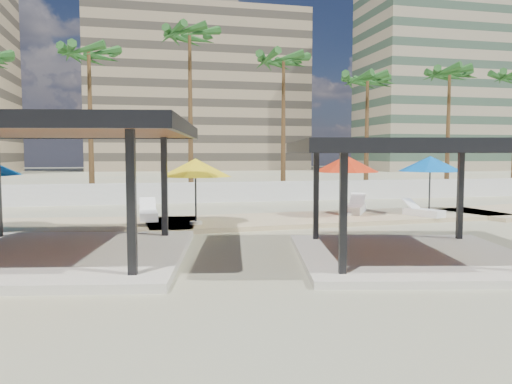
# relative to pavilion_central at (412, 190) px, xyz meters

# --- Properties ---
(ground) EXTENTS (200.00, 200.00, 0.00)m
(ground) POSITION_rel_pavilion_central_xyz_m (-1.00, 1.07, -1.91)
(ground) COLOR tan
(ground) RESTS_ON ground
(promenade) EXTENTS (44.45, 7.97, 0.24)m
(promenade) POSITION_rel_pavilion_central_xyz_m (1.00, 8.74, -1.85)
(promenade) COLOR #C6B284
(promenade) RESTS_ON ground
(boundary_wall) EXTENTS (56.00, 0.30, 1.20)m
(boundary_wall) POSITION_rel_pavilion_central_xyz_m (-1.00, 17.07, -1.31)
(boundary_wall) COLOR silver
(boundary_wall) RESTS_ON ground
(building_mid) EXTENTS (38.00, 16.00, 30.40)m
(building_mid) POSITION_rel_pavilion_central_xyz_m (3.00, 79.07, 12.36)
(building_mid) COLOR #847259
(building_mid) RESTS_ON ground
(building_east) EXTENTS (32.00, 15.00, 36.40)m
(building_east) POSITION_rel_pavilion_central_xyz_m (47.00, 67.07, 15.35)
(building_east) COLOR gray
(building_east) RESTS_ON ground
(pavilion_central) EXTENTS (7.51, 7.51, 3.21)m
(pavilion_central) POSITION_rel_pavilion_central_xyz_m (0.00, 0.00, 0.00)
(pavilion_central) COLOR beige
(pavilion_central) RESTS_ON ground
(pavilion_west) EXTENTS (8.55, 8.55, 3.74)m
(pavilion_west) POSITION_rel_pavilion_central_xyz_m (-9.46, 2.18, 0.32)
(pavilion_west) COLOR beige
(pavilion_west) RESTS_ON ground
(umbrella_b) EXTENTS (3.74, 3.74, 2.51)m
(umbrella_b) POSITION_rel_pavilion_central_xyz_m (-5.09, 6.87, 0.43)
(umbrella_b) COLOR beige
(umbrella_b) RESTS_ON promenade
(umbrella_c) EXTENTS (3.28, 3.28, 2.62)m
(umbrella_c) POSITION_rel_pavilion_central_xyz_m (1.57, 8.11, 0.52)
(umbrella_c) COLOR beige
(umbrella_c) RESTS_ON promenade
(umbrella_d) EXTENTS (3.17, 3.17, 2.58)m
(umbrella_d) POSITION_rel_pavilion_central_xyz_m (5.88, 8.49, 0.49)
(umbrella_d) COLOR beige
(umbrella_d) RESTS_ON promenade
(lounger_a) EXTENTS (0.74, 2.17, 0.82)m
(lounger_a) POSITION_rel_pavilion_central_xyz_m (-6.85, 8.87, -1.54)
(lounger_a) COLOR white
(lounger_a) RESTS_ON promenade
(lounger_b) EXTENTS (1.80, 2.27, 0.85)m
(lounger_b) POSITION_rel_pavilion_central_xyz_m (2.40, 8.95, -1.53)
(lounger_b) COLOR white
(lounger_b) RESTS_ON promenade
(lounger_c) EXTENTS (1.26, 1.98, 0.72)m
(lounger_c) POSITION_rel_pavilion_central_xyz_m (4.79, 7.23, -1.56)
(lounger_c) COLOR white
(lounger_c) RESTS_ON promenade
(palm_c) EXTENTS (3.00, 3.00, 9.62)m
(palm_c) POSITION_rel_pavilion_central_xyz_m (-10.00, 19.17, 6.52)
(palm_c) COLOR brown
(palm_c) RESTS_ON ground
(palm_d) EXTENTS (3.00, 3.00, 11.15)m
(palm_d) POSITION_rel_pavilion_central_xyz_m (-4.00, 19.97, 7.95)
(palm_d) COLOR brown
(palm_d) RESTS_ON ground
(palm_e) EXTENTS (3.00, 3.00, 9.75)m
(palm_e) POSITION_rel_pavilion_central_xyz_m (2.00, 19.47, 6.64)
(palm_e) COLOR brown
(palm_e) RESTS_ON ground
(palm_f) EXTENTS (3.00, 3.00, 8.73)m
(palm_f) POSITION_rel_pavilion_central_xyz_m (8.00, 19.67, 5.68)
(palm_f) COLOR brown
(palm_f) RESTS_ON ground
(palm_g) EXTENTS (3.00, 3.00, 9.29)m
(palm_g) POSITION_rel_pavilion_central_xyz_m (14.00, 19.27, 6.21)
(palm_g) COLOR brown
(palm_g) RESTS_ON ground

